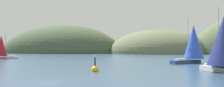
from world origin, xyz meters
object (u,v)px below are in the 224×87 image
sailboat_blue_spinnaker (193,43)px  sailboat_navy_sail (224,41)px  sailboat_crimson_sail (2,47)px  channel_buoy (95,69)px

sailboat_blue_spinnaker → sailboat_navy_sail: size_ratio=1.05×
sailboat_crimson_sail → sailboat_blue_spinnaker: 57.98m
sailboat_navy_sail → channel_buoy: bearing=-171.6°
sailboat_crimson_sail → sailboat_navy_sail: 68.85m
channel_buoy → sailboat_crimson_sail: bearing=137.4°
sailboat_navy_sail → channel_buoy: size_ratio=3.68×
sailboat_blue_spinnaker → sailboat_navy_sail: (2.85, -22.31, 0.00)m
sailboat_crimson_sail → channel_buoy: sailboat_crimson_sail is taller
sailboat_navy_sail → channel_buoy: sailboat_navy_sail is taller
sailboat_blue_spinnaker → channel_buoy: size_ratio=3.88×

